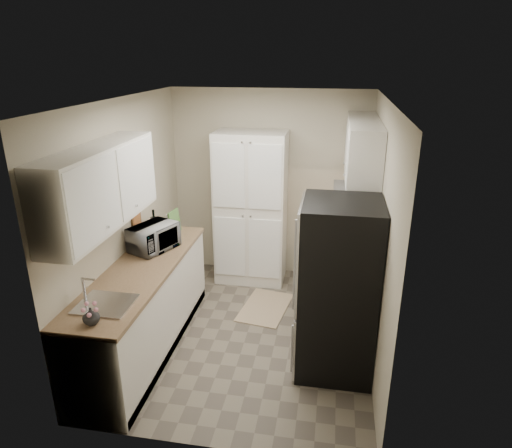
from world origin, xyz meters
name	(u,v)px	position (x,y,z in m)	size (l,w,h in m)	color
ground	(248,332)	(0.00, 0.00, 0.00)	(3.20, 3.20, 0.00)	#665B4C
room_shell	(244,192)	(-0.02, -0.01, 1.63)	(2.64, 3.24, 2.52)	beige
pantry_cabinet	(251,209)	(-0.20, 1.32, 1.00)	(0.90, 0.55, 2.00)	silver
base_cabinet_left	(145,310)	(-0.99, -0.43, 0.44)	(0.60, 2.30, 0.88)	silver
countertop_left	(141,269)	(-0.99, -0.43, 0.90)	(0.63, 2.33, 0.04)	#846647
base_cabinet_right	(340,258)	(0.99, 1.19, 0.44)	(0.60, 0.80, 0.88)	silver
countertop_right	(343,225)	(0.99, 1.19, 0.90)	(0.63, 0.83, 0.04)	#846647
electric_range	(339,285)	(0.97, 0.39, 0.48)	(0.71, 0.78, 1.13)	#B7B7BC
refrigerator	(338,289)	(0.94, -0.41, 0.85)	(0.70, 0.72, 1.70)	#B7B7BC
microwave	(154,237)	(-1.02, 0.02, 1.06)	(0.50, 0.34, 0.27)	#B1B1B5
wine_bottle	(154,225)	(-1.14, 0.34, 1.07)	(0.08, 0.08, 0.30)	black
flower_vase	(91,316)	(-0.96, -1.43, 0.99)	(0.13, 0.13, 0.14)	silver
cutting_board	(175,222)	(-0.96, 0.52, 1.06)	(0.02, 0.22, 0.27)	#4E8239
toaster_oven	(352,217)	(1.09, 1.12, 1.04)	(0.31, 0.40, 0.23)	#B0B1B5
fruit_basket	(352,203)	(1.07, 1.14, 1.20)	(0.24, 0.24, 0.10)	orange
kitchen_mat	(265,307)	(0.11, 0.55, 0.01)	(0.51, 0.82, 0.01)	tan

